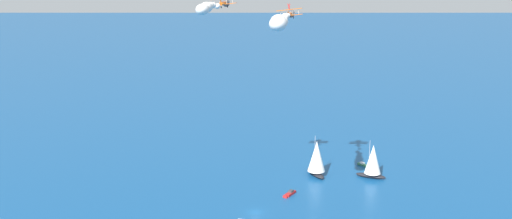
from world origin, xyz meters
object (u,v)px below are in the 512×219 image
object	(u,v)px
motorboat_near_centre	(364,165)
sailboat_mid_cluster	(316,158)
biplane_lead	(223,3)
biplane_wingman	(290,14)
motorboat_ahead	(289,194)
wingwalker_wingman	(289,6)
sailboat_far_stbd	(373,161)

from	to	relation	value
motorboat_near_centre	sailboat_mid_cluster	size ratio (longest dim) A/B	0.39
biplane_lead	biplane_wingman	size ratio (longest dim) A/B	1.00
motorboat_ahead	wingwalker_wingman	xyz separation A→B (m)	(7.55, -4.69, 59.33)
sailboat_far_stbd	biplane_wingman	bearing A→B (deg)	-73.95
sailboat_far_stbd	sailboat_mid_cluster	xyz separation A→B (m)	(-9.27, -16.79, 0.40)
motorboat_near_centre	sailboat_mid_cluster	xyz separation A→B (m)	(1.98, -21.15, 6.04)
motorboat_ahead	sailboat_mid_cluster	bearing A→B (deg)	126.95
biplane_lead	motorboat_near_centre	bearing A→B (deg)	106.12
motorboat_near_centre	wingwalker_wingman	size ratio (longest dim) A/B	3.14
sailboat_mid_cluster	biplane_lead	world-z (taller)	biplane_lead
biplane_lead	sailboat_mid_cluster	bearing A→B (deg)	111.57
sailboat_far_stbd	sailboat_mid_cluster	world-z (taller)	sailboat_mid_cluster
wingwalker_wingman	motorboat_ahead	bearing A→B (deg)	148.15
wingwalker_wingman	sailboat_mid_cluster	bearing A→B (deg)	133.27
motorboat_near_centre	motorboat_ahead	bearing A→B (deg)	-69.06
motorboat_ahead	biplane_lead	bearing A→B (deg)	-82.55
biplane_wingman	sailboat_far_stbd	bearing A→B (deg)	106.05
sailboat_far_stbd	sailboat_mid_cluster	bearing A→B (deg)	-118.91
sailboat_far_stbd	sailboat_mid_cluster	size ratio (longest dim) A/B	0.94
sailboat_far_stbd	biplane_lead	distance (m)	78.32
biplane_lead	motorboat_ahead	bearing A→B (deg)	97.45
sailboat_mid_cluster	sailboat_far_stbd	bearing A→B (deg)	61.09
sailboat_far_stbd	biplane_lead	bearing A→B (deg)	-83.74
sailboat_far_stbd	biplane_wingman	xyz separation A→B (m)	(10.89, -37.83, 51.56)
biplane_wingman	motorboat_ahead	bearing A→B (deg)	149.80
sailboat_mid_cluster	biplane_lead	xyz separation A→B (m)	(15.37, -38.89, 54.34)
motorboat_near_centre	biplane_wingman	size ratio (longest dim) A/B	0.80
motorboat_near_centre	biplane_wingman	bearing A→B (deg)	-62.32
sailboat_mid_cluster	wingwalker_wingman	xyz separation A→B (m)	(20.01, -21.25, 53.33)
motorboat_ahead	biplane_wingman	size ratio (longest dim) A/B	0.84
motorboat_ahead	sailboat_mid_cluster	xyz separation A→B (m)	(-12.45, 16.56, 6.00)
motorboat_ahead	biplane_wingman	xyz separation A→B (m)	(7.70, -4.48, 57.15)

